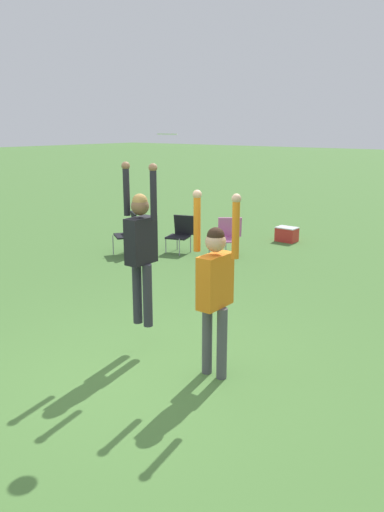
{
  "coord_description": "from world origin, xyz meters",
  "views": [
    {
      "loc": [
        3.81,
        -3.94,
        2.84
      ],
      "look_at": [
        0.14,
        0.69,
        1.3
      ],
      "focal_mm": 35.0,
      "sensor_mm": 36.0,
      "label": 1
    }
  ],
  "objects_px": {
    "camping_chair_0": "(226,234)",
    "camping_chair_1": "(131,230)",
    "person_jumping": "(141,242)",
    "camping_chair_3": "(181,232)",
    "frisbee": "(167,134)",
    "cooler_box": "(287,234)",
    "person_defending": "(215,282)"
  },
  "relations": [
    {
      "from": "person_jumping",
      "to": "camping_chair_3",
      "type": "height_order",
      "value": "person_jumping"
    },
    {
      "from": "camping_chair_1",
      "to": "cooler_box",
      "type": "xyz_separation_m",
      "value": [
        2.21,
        3.32,
        -0.36
      ]
    },
    {
      "from": "camping_chair_0",
      "to": "cooler_box",
      "type": "xyz_separation_m",
      "value": [
        0.43,
        2.08,
        -0.29
      ]
    },
    {
      "from": "person_defending",
      "to": "camping_chair_0",
      "type": "xyz_separation_m",
      "value": [
        -3.11,
        4.76,
        -0.68
      ]
    },
    {
      "from": "camping_chair_1",
      "to": "camping_chair_3",
      "type": "height_order",
      "value": "camping_chair_1"
    },
    {
      "from": "frisbee",
      "to": "camping_chair_1",
      "type": "height_order",
      "value": "frisbee"
    },
    {
      "from": "person_jumping",
      "to": "cooler_box",
      "type": "relative_size",
      "value": 4.01
    },
    {
      "from": "camping_chair_3",
      "to": "cooler_box",
      "type": "relative_size",
      "value": 1.66
    },
    {
      "from": "camping_chair_0",
      "to": "camping_chair_1",
      "type": "height_order",
      "value": "camping_chair_1"
    },
    {
      "from": "frisbee",
      "to": "camping_chair_1",
      "type": "distance_m",
      "value": 6.11
    },
    {
      "from": "person_defending",
      "to": "cooler_box",
      "type": "relative_size",
      "value": 4.21
    },
    {
      "from": "camping_chair_0",
      "to": "camping_chair_1",
      "type": "bearing_deg",
      "value": -3.57
    },
    {
      "from": "camping_chair_3",
      "to": "cooler_box",
      "type": "distance_m",
      "value": 2.89
    },
    {
      "from": "person_defending",
      "to": "camping_chair_3",
      "type": "xyz_separation_m",
      "value": [
        -4.09,
        4.33,
        -0.67
      ]
    },
    {
      "from": "camping_chair_3",
      "to": "camping_chair_1",
      "type": "bearing_deg",
      "value": 25.82
    },
    {
      "from": "person_jumping",
      "to": "camping_chair_0",
      "type": "xyz_separation_m",
      "value": [
        -1.99,
        4.77,
        -0.98
      ]
    },
    {
      "from": "camping_chair_0",
      "to": "camping_chair_1",
      "type": "xyz_separation_m",
      "value": [
        -1.78,
        -1.23,
        0.07
      ]
    },
    {
      "from": "person_jumping",
      "to": "camping_chair_0",
      "type": "height_order",
      "value": "person_jumping"
    },
    {
      "from": "camping_chair_3",
      "to": "frisbee",
      "type": "bearing_deg",
      "value": 108.98
    },
    {
      "from": "person_defending",
      "to": "camping_chair_0",
      "type": "bearing_deg",
      "value": -147.77
    },
    {
      "from": "person_defending",
      "to": "camping_chair_3",
      "type": "height_order",
      "value": "person_defending"
    },
    {
      "from": "person_jumping",
      "to": "frisbee",
      "type": "relative_size",
      "value": 9.18
    },
    {
      "from": "camping_chair_3",
      "to": "cooler_box",
      "type": "bearing_deg",
      "value": -138.56
    },
    {
      "from": "cooler_box",
      "to": "camping_chair_3",
      "type": "bearing_deg",
      "value": -119.3
    },
    {
      "from": "camping_chair_3",
      "to": "camping_chair_0",
      "type": "bearing_deg",
      "value": -175.84
    },
    {
      "from": "person_jumping",
      "to": "camping_chair_3",
      "type": "relative_size",
      "value": 2.42
    },
    {
      "from": "person_defending",
      "to": "frisbee",
      "type": "distance_m",
      "value": 1.7
    },
    {
      "from": "frisbee",
      "to": "camping_chair_3",
      "type": "bearing_deg",
      "value": 128.24
    },
    {
      "from": "camping_chair_0",
      "to": "camping_chair_1",
      "type": "distance_m",
      "value": 2.17
    },
    {
      "from": "person_jumping",
      "to": "person_defending",
      "type": "xyz_separation_m",
      "value": [
        1.12,
        0.02,
        -0.3
      ]
    },
    {
      "from": "frisbee",
      "to": "camping_chair_0",
      "type": "height_order",
      "value": "frisbee"
    },
    {
      "from": "person_jumping",
      "to": "frisbee",
      "type": "xyz_separation_m",
      "value": [
        0.57,
        -0.14,
        1.31
      ]
    }
  ]
}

